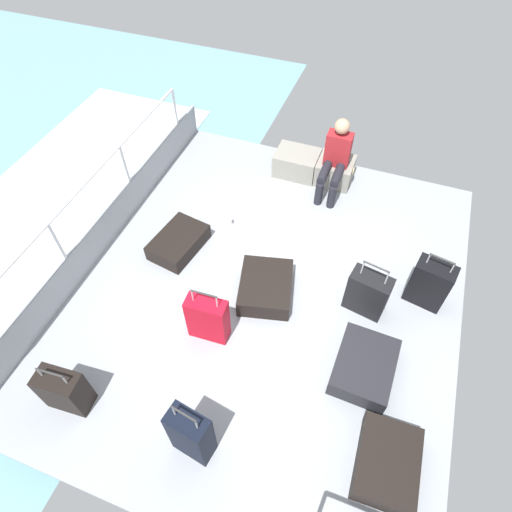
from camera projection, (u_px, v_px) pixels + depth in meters
ground_plane at (267, 289)px, 5.21m from camera, size 4.40×5.20×0.06m
gunwale_port at (105, 229)px, 5.49m from camera, size 0.06×5.20×0.45m
railing_port at (92, 196)px, 5.06m from camera, size 0.04×4.20×1.02m
sea_wake at (30, 230)px, 6.24m from camera, size 12.00×12.00×0.01m
cargo_crate_0 at (297, 163)px, 6.39m from camera, size 0.65×0.47×0.35m
cargo_crate_1 at (335, 171)px, 6.29m from camera, size 0.54×0.48×0.34m
passenger_seated at (335, 157)px, 5.90m from camera, size 0.34×0.66×1.04m
suitcase_0 at (368, 293)px, 4.81m from camera, size 0.48×0.32×0.76m
suitcase_1 at (387, 463)px, 3.85m from camera, size 0.54×0.74×0.23m
suitcase_2 at (179, 242)px, 5.50m from camera, size 0.61×0.80×0.22m
suitcase_3 at (191, 434)px, 3.78m from camera, size 0.39×0.26×0.86m
suitcase_4 at (64, 390)px, 4.12m from camera, size 0.44×0.27×0.66m
suitcase_5 at (208, 319)px, 4.58m from camera, size 0.44×0.21×0.77m
suitcase_6 at (364, 366)px, 4.43m from camera, size 0.61×0.77×0.23m
suitcase_7 at (265, 287)px, 5.05m from camera, size 0.74×0.83×0.24m
suitcase_8 at (430, 284)px, 4.86m from camera, size 0.46×0.32×0.75m
paper_cup at (229, 221)px, 5.82m from camera, size 0.08×0.08×0.10m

